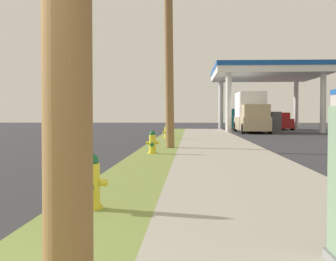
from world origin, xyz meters
TOP-DOWN VIEW (x-y plane):
  - fire_hydrant_nearest at (0.57, 4.16)m, footprint 0.42×0.38m
  - fire_hydrant_second at (0.65, 12.97)m, footprint 0.42×0.38m
  - fire_hydrant_third at (0.59, 22.71)m, footprint 0.42×0.37m
  - utility_pole_midground at (1.03, 15.96)m, footprint 0.65×1.34m
  - car_red_by_near_pump at (9.90, 41.42)m, footprint 2.04×4.54m
  - truck_teal_at_forecourt at (6.53, 44.69)m, footprint 2.38×5.50m
  - truck_tan_on_apron at (6.50, 34.23)m, footprint 2.18×6.42m

SIDE VIEW (x-z plane):
  - fire_hydrant_nearest at x=0.57m, z-range 0.07..0.82m
  - fire_hydrant_second at x=0.65m, z-range 0.07..0.82m
  - fire_hydrant_third at x=0.59m, z-range 0.07..0.82m
  - car_red_by_near_pump at x=9.90m, z-range -0.07..1.51m
  - truck_teal_at_forecourt at x=6.53m, z-range -0.07..1.90m
  - truck_tan_on_apron at x=6.50m, z-range -0.07..3.04m
  - utility_pole_midground at x=1.03m, z-range 0.20..8.80m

